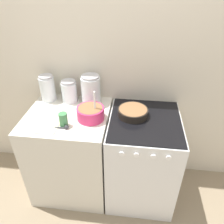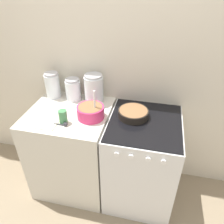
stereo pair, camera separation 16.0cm
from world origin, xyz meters
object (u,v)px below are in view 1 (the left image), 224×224
at_px(storage_jar_middle, 69,93).
at_px(storage_jar_right, 91,91).
at_px(stove, 142,158).
at_px(mixing_bowl, 91,112).
at_px(baking_pan, 133,112).
at_px(storage_jar_left, 48,90).
at_px(tin_can, 63,120).

xyz_separation_m(storage_jar_middle, storage_jar_right, (0.21, -0.00, 0.03)).
relative_size(stove, storage_jar_right, 3.31).
xyz_separation_m(mixing_bowl, baking_pan, (0.35, 0.09, -0.03)).
bearing_deg(storage_jar_left, storage_jar_middle, 0.00).
relative_size(storage_jar_middle, tin_can, 1.79).
height_order(baking_pan, storage_jar_right, storage_jar_right).
distance_m(baking_pan, storage_jar_middle, 0.64).
bearing_deg(storage_jar_left, storage_jar_right, -0.00).
xyz_separation_m(stove, storage_jar_middle, (-0.72, 0.23, 0.54)).
bearing_deg(storage_jar_middle, tin_can, -81.01).
height_order(storage_jar_left, tin_can, storage_jar_left).
distance_m(mixing_bowl, baking_pan, 0.36).
height_order(storage_jar_right, tin_can, storage_jar_right).
distance_m(baking_pan, tin_can, 0.59).
bearing_deg(storage_jar_right, stove, -24.28).
relative_size(mixing_bowl, storage_jar_left, 1.03).
relative_size(baking_pan, storage_jar_left, 1.04).
relative_size(mixing_bowl, tin_can, 2.21).
bearing_deg(tin_can, storage_jar_middle, 98.99).
bearing_deg(storage_jar_middle, storage_jar_left, 180.00).
relative_size(storage_jar_left, tin_can, 2.14).
height_order(baking_pan, storage_jar_middle, storage_jar_middle).
distance_m(mixing_bowl, storage_jar_right, 0.28).
relative_size(baking_pan, storage_jar_right, 0.96).
xyz_separation_m(storage_jar_middle, tin_can, (0.06, -0.39, -0.03)).
height_order(stove, storage_jar_right, storage_jar_right).
bearing_deg(mixing_bowl, storage_jar_left, 150.07).
relative_size(stove, storage_jar_left, 3.60).
bearing_deg(storage_jar_left, stove, -13.95).
bearing_deg(tin_can, storage_jar_left, 124.49).
bearing_deg(baking_pan, mixing_bowl, -165.85).
bearing_deg(baking_pan, stove, -24.68).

